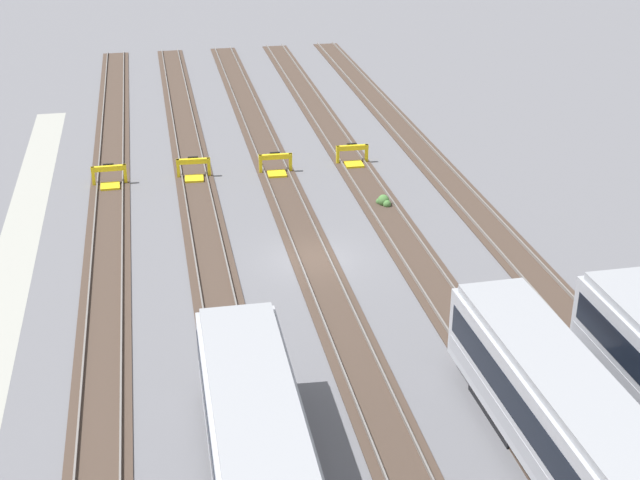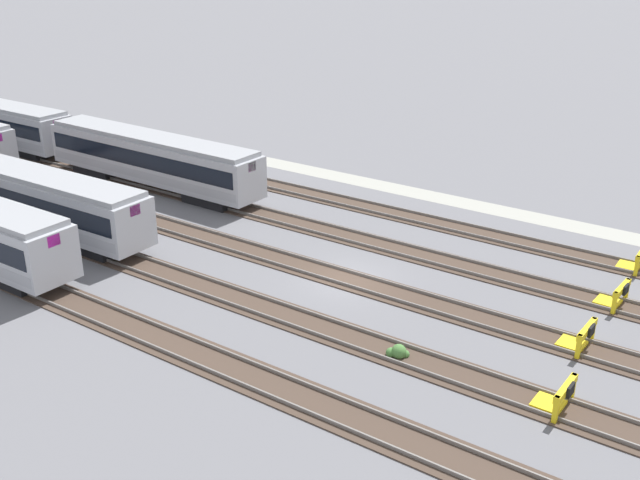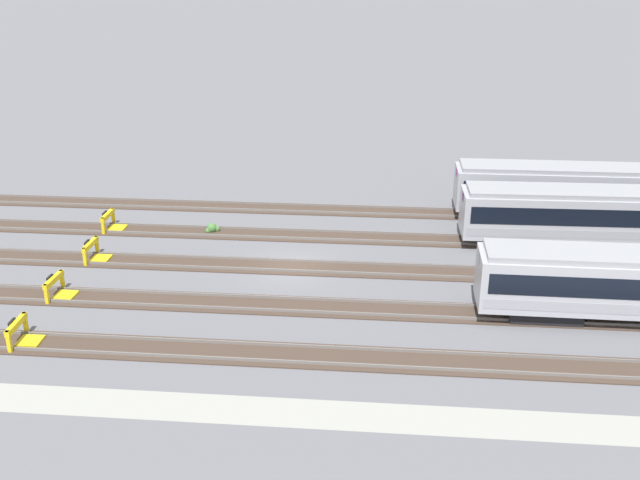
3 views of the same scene
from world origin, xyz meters
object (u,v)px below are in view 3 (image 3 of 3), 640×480
(subway_car_front_row_rightmost, at_px, (591,190))
(bumper_stop_near_inner_track, at_px, (59,288))
(bumper_stop_nearest_track, at_px, (23,334))
(bumper_stop_middle_track, at_px, (95,252))
(bumper_stop_far_inner_track, at_px, (112,222))
(subway_car_front_row_leftmost, at_px, (610,216))
(weed_clump, at_px, (212,228))

(subway_car_front_row_rightmost, xyz_separation_m, bumper_stop_near_inner_track, (-31.03, -14.61, -1.53))
(bumper_stop_nearest_track, distance_m, bumper_stop_middle_track, 9.71)
(bumper_stop_nearest_track, bearing_deg, subway_car_front_row_rightmost, 32.31)
(bumper_stop_nearest_track, xyz_separation_m, bumper_stop_middle_track, (-0.11, 9.71, 0.00))
(bumper_stop_near_inner_track, xyz_separation_m, bumper_stop_far_inner_track, (-0.53, 9.73, 0.00))
(subway_car_front_row_leftmost, distance_m, subway_car_front_row_rightmost, 4.86)
(bumper_stop_nearest_track, height_order, bumper_stop_near_inner_track, same)
(bumper_stop_far_inner_track, bearing_deg, bumper_stop_near_inner_track, -86.85)
(subway_car_front_row_leftmost, bearing_deg, subway_car_front_row_rightmost, 90.00)
(subway_car_front_row_leftmost, bearing_deg, bumper_stop_middle_track, -171.02)
(bumper_stop_near_inner_track, relative_size, bumper_stop_middle_track, 1.00)
(subway_car_front_row_leftmost, height_order, bumper_stop_far_inner_track, subway_car_front_row_leftmost)
(bumper_stop_nearest_track, xyz_separation_m, bumper_stop_far_inner_track, (-0.80, 14.57, 0.00))
(bumper_stop_middle_track, height_order, bumper_stop_far_inner_track, same)
(bumper_stop_far_inner_track, bearing_deg, subway_car_front_row_rightmost, 8.79)
(bumper_stop_middle_track, distance_m, weed_clump, 7.81)
(bumper_stop_nearest_track, bearing_deg, subway_car_front_row_leftmost, 25.37)
(bumper_stop_near_inner_track, xyz_separation_m, weed_clump, (6.11, 9.91, -0.27))
(subway_car_front_row_rightmost, height_order, bumper_stop_middle_track, subway_car_front_row_rightmost)
(bumper_stop_near_inner_track, bearing_deg, bumper_stop_nearest_track, -86.87)
(bumper_stop_far_inner_track, bearing_deg, bumper_stop_nearest_track, -86.86)
(subway_car_front_row_leftmost, xyz_separation_m, bumper_stop_near_inner_track, (-31.03, -9.75, -1.53))
(subway_car_front_row_rightmost, distance_m, bumper_stop_near_inner_track, 34.33)
(bumper_stop_near_inner_track, height_order, bumper_stop_far_inner_track, same)
(bumper_stop_nearest_track, relative_size, bumper_stop_near_inner_track, 1.00)
(bumper_stop_near_inner_track, bearing_deg, bumper_stop_middle_track, 88.17)
(subway_car_front_row_rightmost, relative_size, bumper_stop_nearest_track, 8.98)
(subway_car_front_row_rightmost, xyz_separation_m, bumper_stop_middle_track, (-30.87, -9.74, -1.53))
(subway_car_front_row_leftmost, distance_m, bumper_stop_nearest_track, 34.08)
(bumper_stop_near_inner_track, bearing_deg, subway_car_front_row_leftmost, 17.44)
(bumper_stop_middle_track, relative_size, weed_clump, 2.18)
(subway_car_front_row_rightmost, bearing_deg, bumper_stop_far_inner_track, -171.21)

